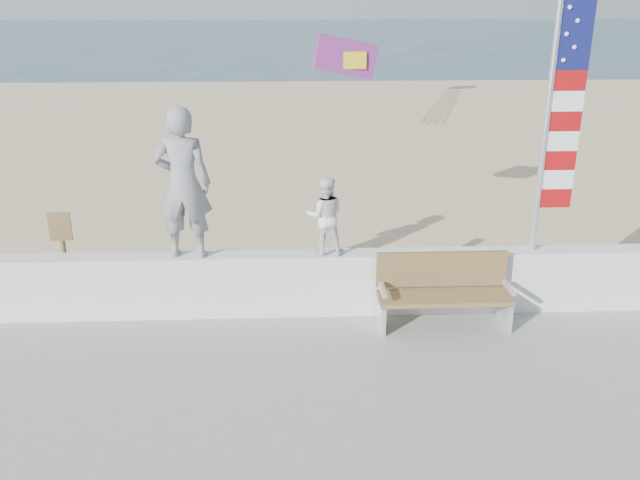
{
  "coord_description": "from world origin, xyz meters",
  "views": [
    {
      "loc": [
        -0.18,
        -6.76,
        4.52
      ],
      "look_at": [
        0.2,
        1.8,
        1.35
      ],
      "focal_mm": 38.0,
      "sensor_mm": 36.0,
      "label": 1
    }
  ],
  "objects_px": {
    "adult": "(183,183)",
    "bench": "(443,290)",
    "child": "(325,216)",
    "flag": "(557,114)"
  },
  "relations": [
    {
      "from": "child",
      "to": "flag",
      "type": "relative_size",
      "value": 0.31
    },
    {
      "from": "adult",
      "to": "bench",
      "type": "distance_m",
      "value": 3.79
    },
    {
      "from": "bench",
      "to": "flag",
      "type": "bearing_deg",
      "value": 17.27
    },
    {
      "from": "child",
      "to": "flag",
      "type": "bearing_deg",
      "value": -179.21
    },
    {
      "from": "adult",
      "to": "bench",
      "type": "relative_size",
      "value": 1.14
    },
    {
      "from": "adult",
      "to": "child",
      "type": "distance_m",
      "value": 1.96
    },
    {
      "from": "child",
      "to": "adult",
      "type": "bearing_deg",
      "value": 0.8
    },
    {
      "from": "adult",
      "to": "bench",
      "type": "xyz_separation_m",
      "value": [
        3.48,
        -0.45,
        -1.42
      ]
    },
    {
      "from": "adult",
      "to": "bench",
      "type": "bearing_deg",
      "value": 175.63
    },
    {
      "from": "adult",
      "to": "child",
      "type": "bearing_deg",
      "value": -176.94
    }
  ]
}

